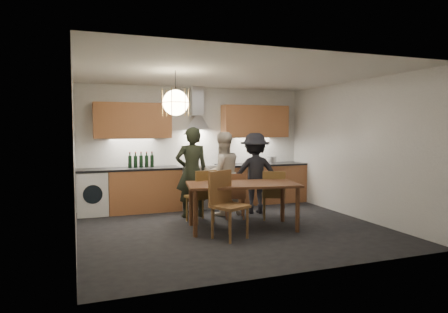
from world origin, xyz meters
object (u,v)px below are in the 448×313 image
object	(u,v)px
person_mid	(222,174)
mixing_bowl	(252,162)
chair_back_left	(203,193)
wine_bottles	(141,160)
stock_pot	(272,160)
person_left	(192,172)
dining_table	(242,188)
chair_front	(225,200)
person_right	(255,173)

from	to	relation	value
person_mid	mixing_bowl	distance (m)	1.31
chair_back_left	wine_bottles	world-z (taller)	wine_bottles
stock_pot	wine_bottles	xyz separation A→B (m)	(-2.98, 0.04, 0.09)
person_left	dining_table	bearing A→B (deg)	118.76
dining_table	wine_bottles	world-z (taller)	wine_bottles
mixing_bowl	chair_front	bearing A→B (deg)	-122.62
person_left	wine_bottles	distance (m)	1.24
mixing_bowl	stock_pot	bearing A→B (deg)	6.00
dining_table	person_mid	bearing A→B (deg)	97.21
dining_table	stock_pot	xyz separation A→B (m)	(1.60, 2.04, 0.28)
chair_back_left	person_right	bearing A→B (deg)	-176.30
dining_table	mixing_bowl	distance (m)	2.27
person_mid	stock_pot	world-z (taller)	person_mid
chair_back_left	stock_pot	bearing A→B (deg)	-162.54
mixing_bowl	chair_back_left	bearing A→B (deg)	-139.57
dining_table	mixing_bowl	world-z (taller)	mixing_bowl
stock_pot	wine_bottles	bearing A→B (deg)	179.16
chair_back_left	wine_bottles	size ratio (longest dim) A/B	1.82
dining_table	chair_front	size ratio (longest dim) A/B	1.90
chair_front	mixing_bowl	distance (m)	2.87
chair_back_left	person_left	world-z (taller)	person_left
chair_back_left	person_right	size ratio (longest dim) A/B	0.59
person_right	person_left	bearing A→B (deg)	6.17
stock_pot	chair_front	bearing A→B (deg)	-130.07
dining_table	person_right	size ratio (longest dim) A/B	1.23
chair_back_left	person_left	xyz separation A→B (m)	(-0.05, 0.53, 0.31)
dining_table	person_right	world-z (taller)	person_right
dining_table	person_mid	distance (m)	1.17
person_left	wine_bottles	bearing A→B (deg)	-44.30
chair_front	mixing_bowl	bearing A→B (deg)	32.49
person_right	stock_pot	size ratio (longest dim) A/B	7.84
person_left	stock_pot	xyz separation A→B (m)	(2.16, 0.86, 0.11)
dining_table	stock_pot	distance (m)	2.61
dining_table	mixing_bowl	size ratio (longest dim) A/B	6.27
person_left	person_right	size ratio (longest dim) A/B	1.07
wine_bottles	person_left	bearing A→B (deg)	-47.96
chair_front	person_mid	bearing A→B (deg)	46.59
person_mid	mixing_bowl	xyz separation A→B (m)	(1.01, 0.83, 0.12)
chair_front	person_right	world-z (taller)	person_right
person_right	stock_pot	xyz separation A→B (m)	(0.87, 0.95, 0.17)
wine_bottles	person_mid	bearing A→B (deg)	-32.91
person_right	mixing_bowl	world-z (taller)	person_right
chair_back_left	person_left	bearing A→B (deg)	-100.35
mixing_bowl	dining_table	bearing A→B (deg)	-118.39
person_left	mixing_bowl	size ratio (longest dim) A/B	5.46
person_mid	chair_back_left	bearing A→B (deg)	40.06
person_mid	mixing_bowl	world-z (taller)	person_mid
chair_front	mixing_bowl	world-z (taller)	chair_front
person_left	person_right	distance (m)	1.29
person_left	mixing_bowl	xyz separation A→B (m)	(1.63, 0.81, 0.08)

